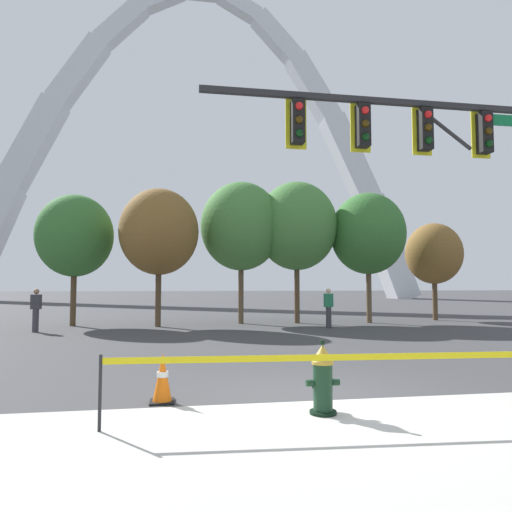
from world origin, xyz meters
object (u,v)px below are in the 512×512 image
traffic_cone_by_hydrant (163,378)px  traffic_signal_gantry (444,160)px  pedestrian_standing_center (36,310)px  pedestrian_walking_left (329,308)px  fire_hydrant (323,379)px  monument_arch (200,155)px

traffic_cone_by_hydrant → traffic_signal_gantry: bearing=17.4°
traffic_cone_by_hydrant → traffic_signal_gantry: size_ratio=0.09×
pedestrian_standing_center → traffic_cone_by_hydrant: bearing=-65.2°
pedestrian_walking_left → pedestrian_standing_center: (-11.17, 0.15, 0.00)m
fire_hydrant → pedestrian_walking_left: 12.36m
traffic_cone_by_hydrant → pedestrian_standing_center: size_ratio=0.46×
traffic_signal_gantry → pedestrian_standing_center: (-10.82, 9.08, -3.59)m
fire_hydrant → traffic_cone_by_hydrant: size_ratio=1.36×
traffic_signal_gantry → pedestrian_walking_left: 9.62m
fire_hydrant → monument_arch: monument_arch is taller
pedestrian_standing_center → monument_arch: bearing=78.6°
fire_hydrant → pedestrian_standing_center: (-7.20, 11.86, 0.35)m
traffic_signal_gantry → pedestrian_standing_center: bearing=140.0°
monument_arch → pedestrian_standing_center: bearing=-101.4°
traffic_cone_by_hydrant → pedestrian_walking_left: size_ratio=0.46×
fire_hydrant → pedestrian_standing_center: size_ratio=0.62×
pedestrian_walking_left → traffic_signal_gantry: bearing=-92.2°
traffic_cone_by_hydrant → pedestrian_standing_center: (-5.04, 10.89, 0.46)m
traffic_signal_gantry → fire_hydrant: bearing=-142.5°
monument_arch → pedestrian_standing_center: size_ratio=34.40×
traffic_cone_by_hydrant → monument_arch: size_ratio=0.01×
traffic_cone_by_hydrant → pedestrian_walking_left: 12.37m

